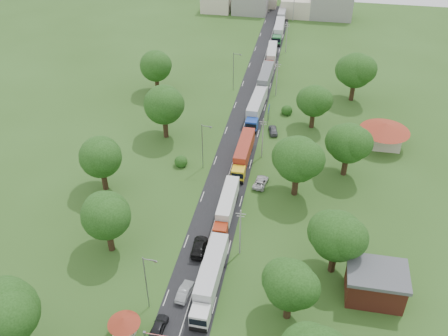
% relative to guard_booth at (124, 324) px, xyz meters
% --- Properties ---
extents(ground, '(260.00, 260.00, 0.00)m').
position_rel_guard_booth_xyz_m(ground, '(7.20, 25.00, -2.16)').
color(ground, '#294918').
rests_on(ground, ground).
extents(road, '(8.00, 200.00, 0.04)m').
position_rel_guard_booth_xyz_m(road, '(7.20, 45.00, -2.16)').
color(road, black).
rests_on(road, ground).
extents(guard_booth, '(4.40, 4.40, 3.45)m').
position_rel_guard_booth_xyz_m(guard_booth, '(0.00, 0.00, 0.00)').
color(guard_booth, beige).
rests_on(guard_booth, ground).
extents(info_sign, '(0.12, 3.10, 4.10)m').
position_rel_guard_booth_xyz_m(info_sign, '(12.40, 60.00, 0.84)').
color(info_sign, slate).
rests_on(info_sign, ground).
extents(pole_1, '(1.60, 0.24, 9.00)m').
position_rel_guard_booth_xyz_m(pole_1, '(12.70, 18.00, 2.52)').
color(pole_1, gray).
rests_on(pole_1, ground).
extents(pole_2, '(1.60, 0.24, 9.00)m').
position_rel_guard_booth_xyz_m(pole_2, '(12.70, 46.00, 2.52)').
color(pole_2, gray).
rests_on(pole_2, ground).
extents(pole_3, '(1.60, 0.24, 9.00)m').
position_rel_guard_booth_xyz_m(pole_3, '(12.70, 74.00, 2.52)').
color(pole_3, gray).
rests_on(pole_3, ground).
extents(pole_4, '(1.60, 0.24, 9.00)m').
position_rel_guard_booth_xyz_m(pole_4, '(12.70, 102.00, 2.52)').
color(pole_4, gray).
rests_on(pole_4, ground).
extents(pole_5, '(1.60, 0.24, 9.00)m').
position_rel_guard_booth_xyz_m(pole_5, '(12.70, 130.00, 2.52)').
color(pole_5, gray).
rests_on(pole_5, ground).
extents(lamp_0, '(2.03, 0.22, 10.00)m').
position_rel_guard_booth_xyz_m(lamp_0, '(1.85, 5.00, 3.39)').
color(lamp_0, slate).
rests_on(lamp_0, ground).
extents(lamp_1, '(2.03, 0.22, 10.00)m').
position_rel_guard_booth_xyz_m(lamp_1, '(1.85, 40.00, 3.39)').
color(lamp_1, slate).
rests_on(lamp_1, ground).
extents(lamp_2, '(2.03, 0.22, 10.00)m').
position_rel_guard_booth_xyz_m(lamp_2, '(1.85, 75.00, 3.39)').
color(lamp_2, slate).
rests_on(lamp_2, ground).
extents(tree_2, '(8.00, 8.00, 10.10)m').
position_rel_guard_booth_xyz_m(tree_2, '(21.19, 7.14, 4.43)').
color(tree_2, '#382616').
rests_on(tree_2, ground).
extents(tree_3, '(8.80, 8.80, 11.07)m').
position_rel_guard_booth_xyz_m(tree_3, '(27.19, 17.16, 5.06)').
color(tree_3, '#382616').
rests_on(tree_3, ground).
extents(tree_4, '(9.60, 9.60, 12.05)m').
position_rel_guard_booth_xyz_m(tree_4, '(20.19, 35.17, 5.69)').
color(tree_4, '#382616').
rests_on(tree_4, ground).
extents(tree_5, '(8.80, 8.80, 11.07)m').
position_rel_guard_booth_xyz_m(tree_5, '(29.19, 43.16, 5.06)').
color(tree_5, '#382616').
rests_on(tree_5, ground).
extents(tree_6, '(8.00, 8.00, 10.10)m').
position_rel_guard_booth_xyz_m(tree_6, '(22.19, 60.14, 4.43)').
color(tree_6, '#382616').
rests_on(tree_6, ground).
extents(tree_7, '(9.60, 9.60, 12.05)m').
position_rel_guard_booth_xyz_m(tree_7, '(31.19, 75.17, 5.69)').
color(tree_7, '#382616').
rests_on(tree_7, ground).
extents(tree_9, '(9.60, 9.60, 12.05)m').
position_rel_guard_booth_xyz_m(tree_9, '(-12.81, -4.83, 5.69)').
color(tree_9, '#382616').
rests_on(tree_9, ground).
extents(tree_10, '(8.80, 8.80, 11.07)m').
position_rel_guard_booth_xyz_m(tree_10, '(-7.81, 15.16, 5.06)').
color(tree_10, '#382616').
rests_on(tree_10, ground).
extents(tree_11, '(8.80, 8.80, 11.07)m').
position_rel_guard_booth_xyz_m(tree_11, '(-14.81, 30.16, 5.06)').
color(tree_11, '#382616').
rests_on(tree_11, ground).
extents(tree_12, '(9.60, 9.60, 12.05)m').
position_rel_guard_booth_xyz_m(tree_12, '(-8.81, 50.17, 5.69)').
color(tree_12, '#382616').
rests_on(tree_12, ground).
extents(tree_13, '(8.80, 8.80, 11.07)m').
position_rel_guard_booth_xyz_m(tree_13, '(-16.81, 70.16, 5.06)').
color(tree_13, '#382616').
rests_on(tree_13, ground).
extents(house_brick, '(8.60, 6.60, 5.20)m').
position_rel_guard_booth_xyz_m(house_brick, '(33.20, 13.00, 0.48)').
color(house_brick, maroon).
rests_on(house_brick, ground).
extents(house_cream, '(10.08, 10.08, 5.80)m').
position_rel_guard_booth_xyz_m(house_cream, '(37.20, 55.00, 1.48)').
color(house_cream, beige).
rests_on(house_cream, ground).
extents(distant_town, '(52.00, 8.00, 8.00)m').
position_rel_guard_booth_xyz_m(distant_town, '(7.88, 135.00, 1.32)').
color(distant_town, gray).
rests_on(distant_town, ground).
extents(truck_0, '(2.79, 15.56, 4.31)m').
position_rel_guard_booth_xyz_m(truck_0, '(9.57, 10.10, 0.13)').
color(truck_0, silver).
rests_on(truck_0, ground).
extents(truck_1, '(2.45, 13.78, 3.82)m').
position_rel_guard_booth_xyz_m(truck_1, '(8.96, 26.76, -0.14)').
color(truck_1, '#9D2B12').
rests_on(truck_1, ground).
extents(truck_2, '(2.70, 14.67, 4.06)m').
position_rel_guard_booth_xyz_m(truck_2, '(9.27, 43.48, -0.01)').
color(truck_2, yellow).
rests_on(truck_2, ground).
extents(truck_3, '(3.24, 15.45, 4.27)m').
position_rel_guard_booth_xyz_m(truck_3, '(9.19, 62.24, 0.10)').
color(truck_3, '#1A3B9C').
rests_on(truck_3, ground).
extents(truck_4, '(2.96, 15.34, 4.25)m').
position_rel_guard_booth_xyz_m(truck_4, '(9.47, 77.90, 0.09)').
color(truck_4, silver).
rests_on(truck_4, ground).
extents(truck_5, '(2.99, 14.04, 3.88)m').
position_rel_guard_booth_xyz_m(truck_5, '(9.31, 94.03, -0.11)').
color(truck_5, '#B52E1B').
rests_on(truck_5, ground).
extents(truck_6, '(2.99, 15.44, 4.27)m').
position_rel_guard_booth_xyz_m(truck_6, '(9.45, 113.60, 0.10)').
color(truck_6, '#2A713B').
rests_on(truck_6, ground).
extents(truck_7, '(2.49, 13.84, 3.84)m').
position_rel_guard_booth_xyz_m(truck_7, '(8.96, 128.88, -0.13)').
color(truck_7, '#ADADAD').
rests_on(truck_7, ground).
extents(truck_8, '(2.86, 14.40, 3.98)m').
position_rel_guard_booth_xyz_m(truck_8, '(9.13, 145.84, -0.05)').
color(truck_8, brown).
rests_on(truck_8, ground).
extents(car_lane_front, '(2.00, 4.39, 1.46)m').
position_rel_guard_booth_xyz_m(car_lane_front, '(4.20, 1.50, -1.43)').
color(car_lane_front, black).
rests_on(car_lane_front, ground).
extents(car_lane_mid, '(2.02, 4.59, 1.46)m').
position_rel_guard_booth_xyz_m(car_lane_mid, '(6.20, 8.10, -1.43)').
color(car_lane_mid, gray).
rests_on(car_lane_mid, ground).
extents(car_lane_rear, '(2.52, 5.65, 1.61)m').
position_rel_guard_booth_xyz_m(car_lane_rear, '(6.20, 17.40, -1.36)').
color(car_lane_rear, black).
rests_on(car_lane_rear, ground).
extents(car_verge_near, '(2.91, 5.09, 1.34)m').
position_rel_guard_booth_xyz_m(car_verge_near, '(13.70, 36.53, -1.49)').
color(car_verge_near, '#BEBEBE').
rests_on(car_verge_near, ground).
extents(car_verge_far, '(2.70, 4.69, 1.50)m').
position_rel_guard_booth_xyz_m(car_verge_far, '(13.98, 55.84, -1.41)').
color(car_verge_far, '#4E5055').
rests_on(car_verge_far, ground).
extents(pedestrian_booth, '(1.09, 1.18, 1.95)m').
position_rel_guard_booth_xyz_m(pedestrian_booth, '(0.70, 0.47, -1.19)').
color(pedestrian_booth, gray).
rests_on(pedestrian_booth, ground).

